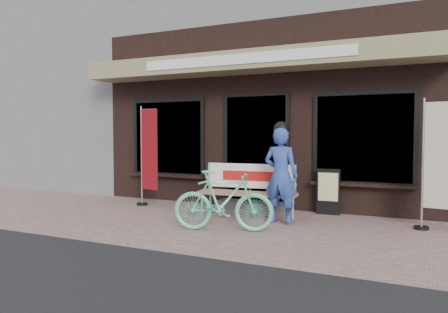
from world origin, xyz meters
The scene contains 9 objects.
ground centered at (0.00, 0.00, 0.00)m, with size 70.00×70.00×0.00m, color #A4827D.
storefront centered at (0.00, 4.96, 2.99)m, with size 7.00×6.77×6.00m.
neighbor_left_near centered at (-8.50, 5.50, 3.20)m, with size 10.00×7.00×6.40m, color slate.
bench centered at (0.26, 0.99, 0.53)m, with size 1.71×0.55×0.91m.
person centered at (0.91, 0.75, 0.80)m, with size 0.58×0.41×1.63m.
bicycle centered at (0.33, -0.15, 0.45)m, with size 0.42×1.48×0.89m, color #65C5A4.
nobori_red centered at (-1.95, 1.18, 1.02)m, with size 0.59×0.26×1.98m.
nobori_cream centered at (3.16, 1.21, 1.01)m, with size 0.58×0.24×1.96m.
menu_stand centered at (1.44, 1.83, 0.42)m, with size 0.41×0.12×0.81m.
Camera 1 is at (3.09, -5.88, 1.43)m, focal length 35.00 mm.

